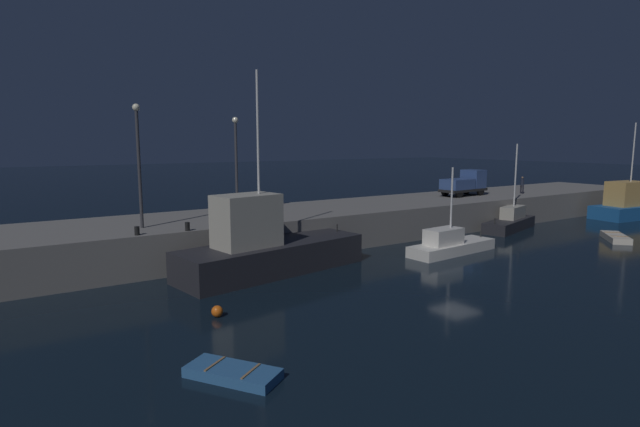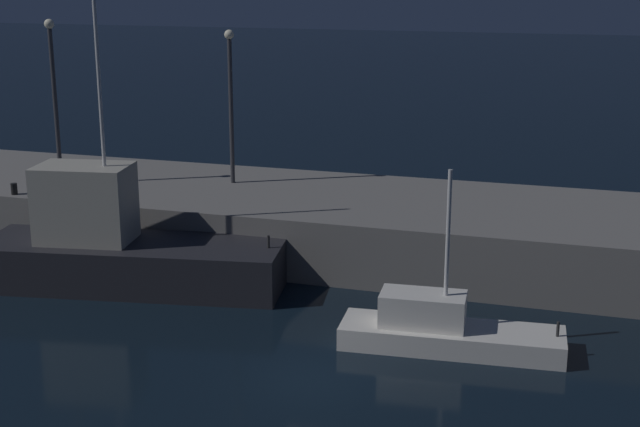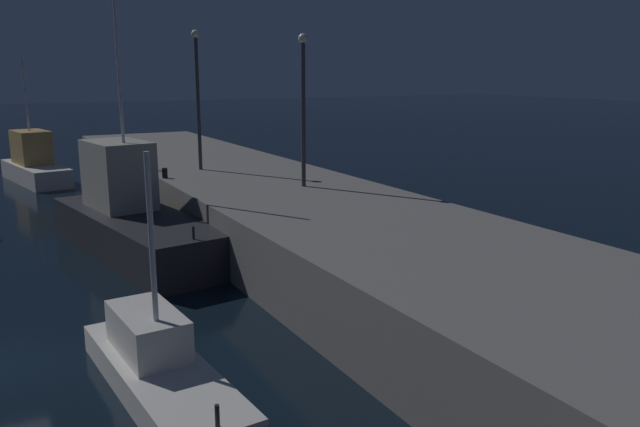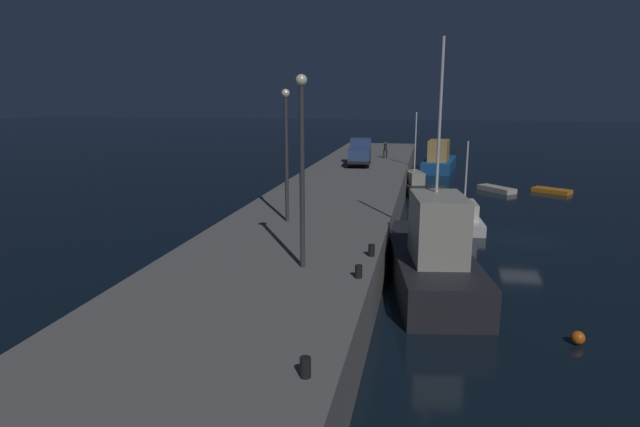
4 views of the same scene
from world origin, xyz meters
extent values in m
plane|color=black|center=(0.00, 0.00, 0.00)|extent=(320.00, 320.00, 0.00)
cube|color=slate|center=(0.00, 12.73, 1.29)|extent=(77.58, 9.04, 2.59)
cube|color=#195193|center=(32.36, 4.94, 0.67)|extent=(10.40, 4.50, 1.33)
cube|color=tan|center=(30.86, 5.12, 2.57)|extent=(4.22, 2.69, 2.48)
cylinder|color=silver|center=(31.41, 5.05, 6.77)|extent=(0.14, 0.14, 5.92)
cube|color=#232328|center=(-9.43, 6.02, 0.91)|extent=(12.33, 5.53, 1.82)
cube|color=#ADA899|center=(-11.22, 5.73, 3.34)|extent=(3.93, 2.83, 3.03)
cylinder|color=silver|center=(-10.35, 5.87, 8.35)|extent=(0.14, 0.14, 6.99)
cylinder|color=#262626|center=(-4.03, 6.91, 2.07)|extent=(0.10, 0.10, 0.50)
cube|color=#232328|center=(15.06, 7.31, 0.48)|extent=(7.76, 4.08, 0.96)
cube|color=#ADA899|center=(15.80, 7.53, 1.52)|extent=(3.31, 2.08, 1.11)
cylinder|color=silver|center=(15.93, 7.57, 4.86)|extent=(0.14, 0.14, 5.57)
cylinder|color=#262626|center=(11.76, 6.35, 1.21)|extent=(0.10, 0.10, 0.50)
cube|color=silver|center=(3.63, 3.64, 0.38)|extent=(7.49, 2.63, 0.76)
cube|color=silver|center=(2.65, 3.56, 1.31)|extent=(2.91, 1.65, 1.11)
cylinder|color=silver|center=(3.38, 3.62, 3.98)|extent=(0.14, 0.14, 4.21)
cylinder|color=#262626|center=(7.00, 3.90, 1.01)|extent=(0.10, 0.10, 0.50)
cube|color=#2D6099|center=(-16.98, -5.46, 0.18)|extent=(2.86, 3.38, 0.36)
cube|color=olive|center=(-16.59, -6.04, 0.38)|extent=(1.01, 0.72, 0.04)
cube|color=olive|center=(-17.38, -4.87, 0.38)|extent=(1.01, 0.72, 0.04)
cube|color=beige|center=(18.14, -0.34, 0.23)|extent=(3.81, 3.56, 0.47)
cube|color=olive|center=(18.78, 0.22, 0.49)|extent=(0.87, 0.98, 0.04)
cube|color=olive|center=(17.50, -0.89, 0.49)|extent=(0.87, 0.98, 0.04)
sphere|color=orange|center=(-15.21, 0.41, 0.26)|extent=(0.53, 0.53, 0.53)
cylinder|color=#38383D|center=(-15.78, 11.06, 6.13)|extent=(0.20, 0.20, 7.09)
sphere|color=#F9EFCC|center=(-15.78, 11.06, 9.86)|extent=(0.44, 0.44, 0.44)
cylinder|color=#38383D|center=(-8.30, 13.68, 5.89)|extent=(0.20, 0.20, 6.60)
sphere|color=#F9EFCC|center=(-8.30, 13.68, 9.37)|extent=(0.44, 0.44, 0.44)
cylinder|color=black|center=(16.66, 13.66, 3.04)|extent=(0.92, 0.34, 0.90)
cylinder|color=black|center=(16.77, 12.02, 3.04)|extent=(0.92, 0.34, 0.90)
cylinder|color=black|center=(13.35, 13.43, 3.04)|extent=(0.92, 0.34, 0.90)
cylinder|color=black|center=(13.47, 11.78, 3.04)|extent=(0.92, 0.34, 0.90)
cube|color=black|center=(15.06, 12.72, 3.16)|extent=(5.30, 2.33, 0.25)
cube|color=#334C84|center=(16.61, 12.83, 4.18)|extent=(1.79, 2.08, 1.78)
cube|color=#334C84|center=(14.13, 12.66, 3.78)|extent=(3.13, 2.17, 0.97)
cylinder|color=black|center=(21.72, 10.98, 3.00)|extent=(0.14, 0.14, 0.83)
cylinder|color=black|center=(21.63, 10.67, 3.00)|extent=(0.14, 0.14, 0.83)
cylinder|color=#1E2333|center=(21.67, 10.83, 3.76)|extent=(0.40, 0.40, 0.68)
sphere|color=#8C664C|center=(21.67, 10.83, 4.22)|extent=(0.20, 0.20, 0.20)
cylinder|color=black|center=(-16.63, 8.70, 2.84)|extent=(0.28, 0.28, 0.50)
cylinder|color=black|center=(-13.78, 8.51, 2.85)|extent=(0.28, 0.28, 0.51)
camera|label=1|loc=(-23.14, -20.23, 7.85)|focal=28.01mm
camera|label=2|loc=(7.67, -24.08, 12.19)|focal=50.53mm
camera|label=3|loc=(18.57, 0.07, 7.93)|focal=36.18mm
camera|label=4|loc=(-35.73, 6.31, 9.41)|focal=30.16mm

